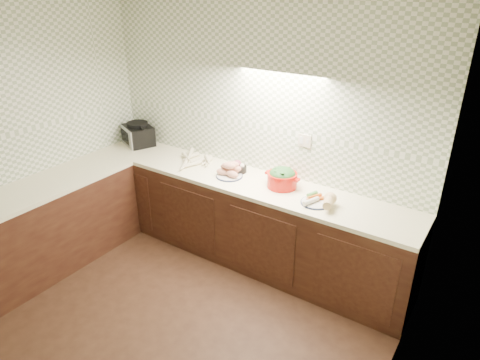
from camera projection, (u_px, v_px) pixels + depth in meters
The scene contains 8 objects.
room at pixel (114, 157), 2.84m from camera, with size 3.60×3.60×2.60m.
counter at pixel (136, 232), 4.20m from camera, with size 3.60×3.60×0.90m.
toaster_oven at pixel (138, 134), 5.10m from camera, with size 0.47×0.42×0.27m.
parsnip_pile at pixel (188, 161), 4.58m from camera, with size 0.38×0.44×0.09m.
sweet_potato_plate at pixel (230, 171), 4.28m from camera, with size 0.27×0.27×0.16m.
onion_bowl at pixel (238, 168), 4.40m from camera, with size 0.16×0.16×0.13m.
dutch_oven at pixel (282, 178), 4.06m from camera, with size 0.35×0.29×0.20m.
veg_plate at pixel (322, 200), 3.76m from camera, with size 0.32×0.30×0.12m.
Camera 1 is at (2.16, -1.72, 2.70)m, focal length 32.00 mm.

